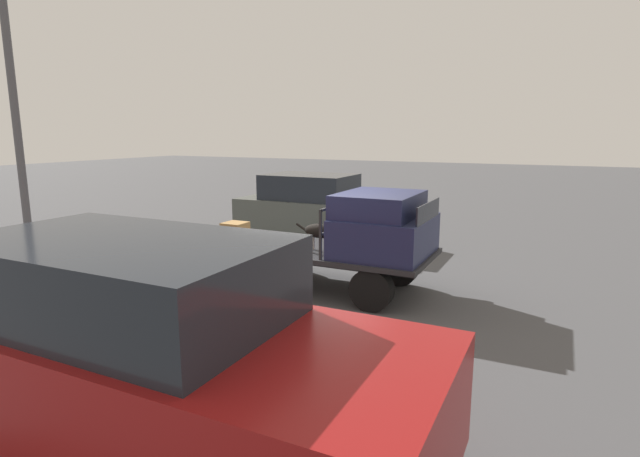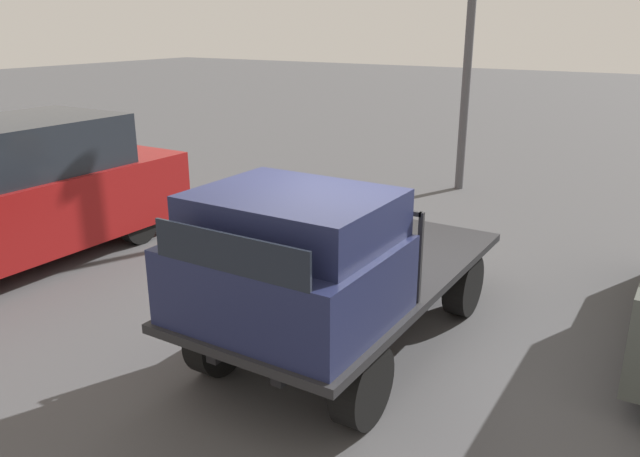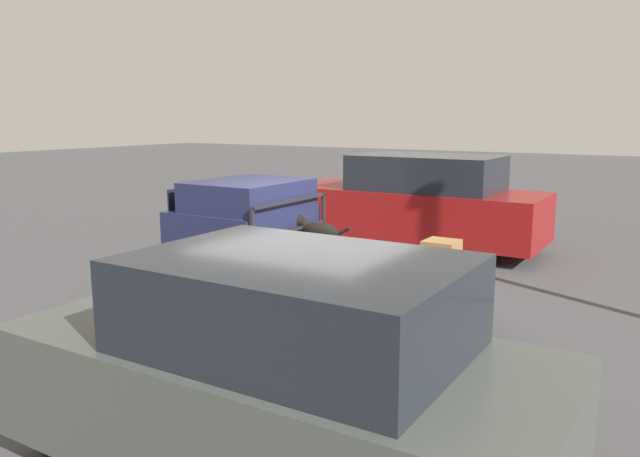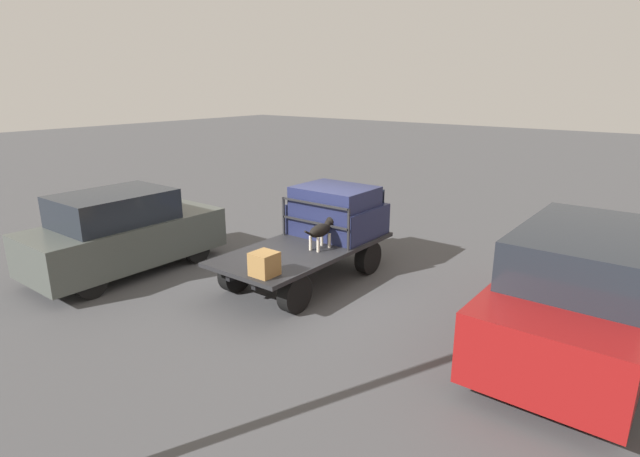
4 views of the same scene
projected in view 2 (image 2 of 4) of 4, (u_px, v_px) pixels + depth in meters
The scene contains 7 objects.
ground_plane at pixel (351, 339), 6.45m from camera, with size 80.00×80.00×0.00m, color #474749.
flatbed_truck at pixel (352, 290), 6.28m from camera, with size 3.85×1.83×0.75m.
truck_cab at pixel (289, 259), 5.17m from camera, with size 1.48×1.71×1.05m.
truck_headboard at pixel (336, 228), 5.78m from camera, with size 0.04×1.71×0.83m.
dog at pixel (316, 234), 6.15m from camera, with size 0.95×0.25×0.62m.
cargo_crate at pixel (384, 206), 7.69m from camera, with size 0.41×0.41×0.41m.
parked_pickup_far at pixel (0, 198), 8.14m from camera, with size 5.17×1.93×1.91m.
Camera 2 is at (5.07, 2.76, 3.11)m, focal length 35.00 mm.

